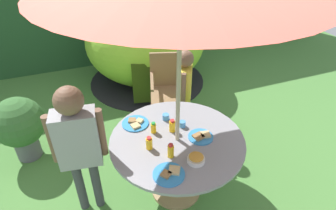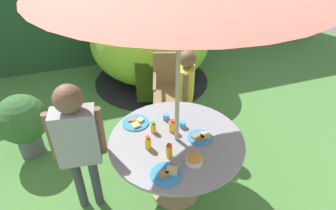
{
  "view_description": "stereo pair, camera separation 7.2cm",
  "coord_description": "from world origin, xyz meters",
  "px_view_note": "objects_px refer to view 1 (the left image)",
  "views": [
    {
      "loc": [
        -0.76,
        -1.77,
        2.37
      ],
      "look_at": [
        -0.01,
        0.19,
        0.93
      ],
      "focal_mm": 30.57,
      "sensor_mm": 36.0,
      "label": 1
    },
    {
      "loc": [
        -0.69,
        -1.79,
        2.37
      ],
      "look_at": [
        -0.01,
        0.19,
        0.93
      ],
      "focal_mm": 30.57,
      "sensor_mm": 36.0,
      "label": 2
    }
  ],
  "objects_px": {
    "plate_near_left": "(201,136)",
    "cup_far": "(182,124)",
    "plate_far_right": "(135,123)",
    "juice_bottle_mid_left": "(153,128)",
    "snack_bowl": "(196,159)",
    "garden_table": "(177,153)",
    "wooden_chair": "(168,86)",
    "juice_bottle_far_left": "(149,143)",
    "juice_bottle_center_back": "(172,126)",
    "dome_tent": "(146,42)",
    "potted_plant": "(20,125)",
    "plate_center_front": "(169,174)",
    "child_in_yellow_shirt": "(184,83)",
    "child_in_grey_shirt": "(77,139)",
    "juice_bottle_near_right": "(171,151)",
    "cup_near": "(166,117)"
  },
  "relations": [
    {
      "from": "wooden_chair",
      "to": "child_in_yellow_shirt",
      "type": "xyz_separation_m",
      "value": [
        0.06,
        -0.36,
        0.21
      ]
    },
    {
      "from": "garden_table",
      "to": "potted_plant",
      "type": "height_order",
      "value": "potted_plant"
    },
    {
      "from": "dome_tent",
      "to": "plate_far_right",
      "type": "xyz_separation_m",
      "value": [
        -0.7,
        -1.94,
        0.02
      ]
    },
    {
      "from": "child_in_yellow_shirt",
      "to": "potted_plant",
      "type": "bearing_deg",
      "value": -70.25
    },
    {
      "from": "juice_bottle_near_right",
      "to": "juice_bottle_mid_left",
      "type": "relative_size",
      "value": 1.21
    },
    {
      "from": "garden_table",
      "to": "juice_bottle_mid_left",
      "type": "distance_m",
      "value": 0.32
    },
    {
      "from": "wooden_chair",
      "to": "juice_bottle_center_back",
      "type": "xyz_separation_m",
      "value": [
        -0.37,
        -1.06,
        0.24
      ]
    },
    {
      "from": "juice_bottle_near_right",
      "to": "juice_bottle_far_left",
      "type": "distance_m",
      "value": 0.21
    },
    {
      "from": "juice_bottle_far_left",
      "to": "juice_bottle_center_back",
      "type": "distance_m",
      "value": 0.3
    },
    {
      "from": "plate_center_front",
      "to": "plate_near_left",
      "type": "bearing_deg",
      "value": 36.0
    },
    {
      "from": "plate_far_right",
      "to": "juice_bottle_mid_left",
      "type": "height_order",
      "value": "juice_bottle_mid_left"
    },
    {
      "from": "garden_table",
      "to": "cup_far",
      "type": "bearing_deg",
      "value": 52.57
    },
    {
      "from": "plate_near_left",
      "to": "juice_bottle_center_back",
      "type": "relative_size",
      "value": 1.79
    },
    {
      "from": "plate_far_right",
      "to": "plate_center_front",
      "type": "relative_size",
      "value": 1.02
    },
    {
      "from": "juice_bottle_mid_left",
      "to": "cup_near",
      "type": "xyz_separation_m",
      "value": [
        0.17,
        0.14,
        -0.02
      ]
    },
    {
      "from": "plate_near_left",
      "to": "wooden_chair",
      "type": "bearing_deg",
      "value": 82.8
    },
    {
      "from": "plate_near_left",
      "to": "cup_far",
      "type": "relative_size",
      "value": 3.67
    },
    {
      "from": "garden_table",
      "to": "dome_tent",
      "type": "bearing_deg",
      "value": 79.8
    },
    {
      "from": "plate_far_right",
      "to": "cup_far",
      "type": "height_order",
      "value": "cup_far"
    },
    {
      "from": "snack_bowl",
      "to": "juice_bottle_mid_left",
      "type": "xyz_separation_m",
      "value": [
        -0.2,
        0.47,
        0.02
      ]
    },
    {
      "from": "snack_bowl",
      "to": "juice_bottle_mid_left",
      "type": "height_order",
      "value": "juice_bottle_mid_left"
    },
    {
      "from": "juice_bottle_near_right",
      "to": "juice_bottle_far_left",
      "type": "height_order",
      "value": "juice_bottle_near_right"
    },
    {
      "from": "potted_plant",
      "to": "cup_near",
      "type": "bearing_deg",
      "value": -28.58
    },
    {
      "from": "child_in_grey_shirt",
      "to": "juice_bottle_mid_left",
      "type": "xyz_separation_m",
      "value": [
        0.66,
        0.04,
        -0.11
      ]
    },
    {
      "from": "juice_bottle_near_right",
      "to": "child_in_grey_shirt",
      "type": "bearing_deg",
      "value": 156.46
    },
    {
      "from": "juice_bottle_near_right",
      "to": "cup_far",
      "type": "bearing_deg",
      "value": 53.22
    },
    {
      "from": "child_in_yellow_shirt",
      "to": "plate_center_front",
      "type": "relative_size",
      "value": 4.5
    },
    {
      "from": "snack_bowl",
      "to": "juice_bottle_far_left",
      "type": "distance_m",
      "value": 0.42
    },
    {
      "from": "plate_near_left",
      "to": "juice_bottle_far_left",
      "type": "height_order",
      "value": "juice_bottle_far_left"
    },
    {
      "from": "dome_tent",
      "to": "child_in_grey_shirt",
      "type": "height_order",
      "value": "dome_tent"
    },
    {
      "from": "snack_bowl",
      "to": "juice_bottle_center_back",
      "type": "bearing_deg",
      "value": 95.26
    },
    {
      "from": "plate_center_front",
      "to": "juice_bottle_center_back",
      "type": "relative_size",
      "value": 1.99
    },
    {
      "from": "garden_table",
      "to": "juice_bottle_far_left",
      "type": "xyz_separation_m",
      "value": [
        -0.27,
        -0.03,
        0.23
      ]
    },
    {
      "from": "wooden_chair",
      "to": "juice_bottle_mid_left",
      "type": "distance_m",
      "value": 1.17
    },
    {
      "from": "garden_table",
      "to": "plate_near_left",
      "type": "xyz_separation_m",
      "value": [
        0.21,
        -0.05,
        0.18
      ]
    },
    {
      "from": "juice_bottle_far_left",
      "to": "juice_bottle_mid_left",
      "type": "relative_size",
      "value": 1.13
    },
    {
      "from": "juice_bottle_center_back",
      "to": "garden_table",
      "type": "bearing_deg",
      "value": -88.57
    },
    {
      "from": "plate_far_right",
      "to": "juice_bottle_mid_left",
      "type": "bearing_deg",
      "value": -54.62
    },
    {
      "from": "plate_far_right",
      "to": "plate_near_left",
      "type": "bearing_deg",
      "value": -38.43
    },
    {
      "from": "cup_far",
      "to": "cup_near",
      "type": "bearing_deg",
      "value": 124.28
    },
    {
      "from": "dome_tent",
      "to": "juice_bottle_far_left",
      "type": "distance_m",
      "value": 2.4
    },
    {
      "from": "child_in_grey_shirt",
      "to": "snack_bowl",
      "type": "distance_m",
      "value": 0.97
    },
    {
      "from": "child_in_grey_shirt",
      "to": "plate_center_front",
      "type": "height_order",
      "value": "child_in_grey_shirt"
    },
    {
      "from": "juice_bottle_center_back",
      "to": "plate_center_front",
      "type": "bearing_deg",
      "value": -113.64
    },
    {
      "from": "plate_near_left",
      "to": "juice_bottle_mid_left",
      "type": "height_order",
      "value": "juice_bottle_mid_left"
    },
    {
      "from": "juice_bottle_far_left",
      "to": "juice_bottle_mid_left",
      "type": "xyz_separation_m",
      "value": [
        0.1,
        0.19,
        -0.01
      ]
    },
    {
      "from": "snack_bowl",
      "to": "plate_far_right",
      "type": "height_order",
      "value": "snack_bowl"
    },
    {
      "from": "dome_tent",
      "to": "juice_bottle_mid_left",
      "type": "height_order",
      "value": "dome_tent"
    },
    {
      "from": "plate_near_left",
      "to": "cup_near",
      "type": "bearing_deg",
      "value": 119.33
    },
    {
      "from": "potted_plant",
      "to": "plate_center_front",
      "type": "distance_m",
      "value": 1.87
    }
  ]
}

